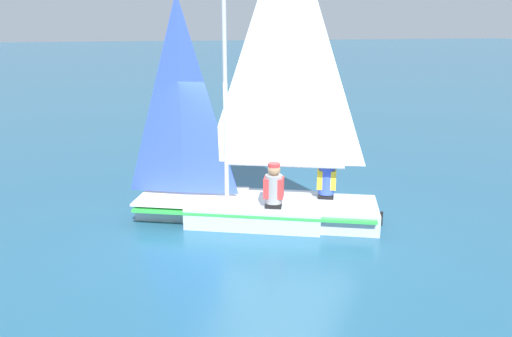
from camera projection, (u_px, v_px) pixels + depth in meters
ground_plane at (256, 219)px, 9.20m from camera, size 260.00×260.00×0.00m
sailboat_main at (256, 176)px, 8.97m from camera, size 4.42×3.13×5.40m
sailor_helm at (274, 193)px, 8.68m from camera, size 0.42×0.40×1.16m
sailor_crew at (326, 184)px, 9.17m from camera, size 0.42×0.40×1.16m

